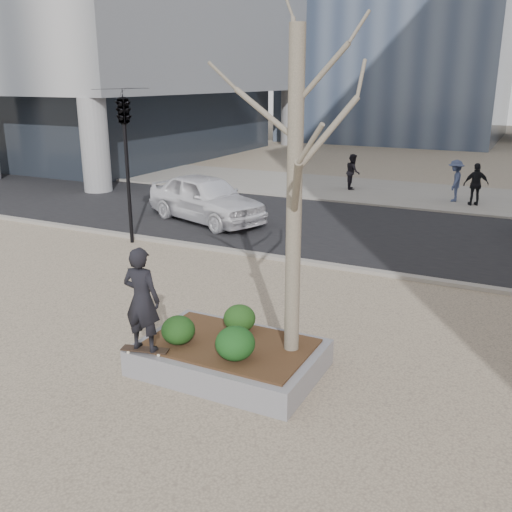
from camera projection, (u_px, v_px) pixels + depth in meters
The scene contains 16 objects.
ground at pixel (181, 357), 10.14m from camera, with size 120.00×120.00×0.00m, color tan.
street at pixel (351, 230), 18.68m from camera, with size 60.00×8.00×0.02m, color black.
far_sidewalk at pixel (400, 193), 24.66m from camera, with size 60.00×6.00×0.02m, color gray.
planter at pixel (230, 357), 9.65m from camera, with size 3.00×2.00×0.45m, color gray.
planter_mulch at pixel (229, 344), 9.57m from camera, with size 2.70×1.70×0.04m, color #382314.
sycamore_tree at pixel (295, 146), 8.42m from camera, with size 2.80×2.80×6.60m, color gray, non-canonical shape.
shrub_left at pixel (178, 330), 9.50m from camera, with size 0.56×0.56×0.48m, color #133D13.
shrub_middle at pixel (240, 318), 9.97m from camera, with size 0.57×0.57×0.48m, color #1B3C13.
shrub_right at pixel (235, 343), 8.96m from camera, with size 0.63×0.63×0.54m, color #133D15.
skateboard at pixel (145, 351), 9.30m from camera, with size 0.78×0.20×0.07m, color black, non-canonical shape.
skateboarder at pixel (142, 299), 9.04m from camera, with size 0.63×0.41×1.73m, color black.
police_car at pixel (206, 198), 19.56m from camera, with size 1.90×4.73×1.61m, color white.
pedestrian_a at pixel (353, 172), 25.30m from camera, with size 0.76×0.59×1.56m, color black.
pedestrian_b at pixel (455, 181), 22.75m from camera, with size 1.07×0.62×1.66m, color #394466.
pedestrian_c at pixel (476, 184), 22.01m from camera, with size 0.96×0.40×1.64m, color black.
traffic_light_near at pixel (127, 168), 16.60m from camera, with size 0.60×2.48×4.50m, color black, non-canonical shape.
Camera 1 is at (5.29, -7.58, 4.73)m, focal length 40.00 mm.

